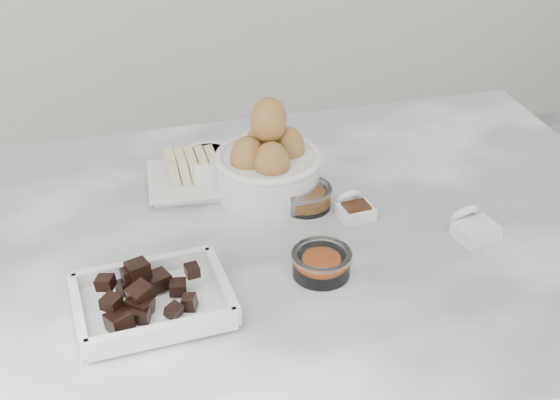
# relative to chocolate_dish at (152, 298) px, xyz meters

# --- Properties ---
(marble_slab) EXTENTS (1.20, 0.80, 0.04)m
(marble_slab) POSITION_rel_chocolate_dish_xyz_m (0.19, 0.13, -0.04)
(marble_slab) COLOR white
(marble_slab) RESTS_ON cabinet
(chocolate_dish) EXTENTS (0.21, 0.17, 0.05)m
(chocolate_dish) POSITION_rel_chocolate_dish_xyz_m (0.00, 0.00, 0.00)
(chocolate_dish) COLOR white
(chocolate_dish) RESTS_ON marble_slab
(butter_plate) EXTENTS (0.15, 0.15, 0.06)m
(butter_plate) POSITION_rel_chocolate_dish_xyz_m (0.10, 0.31, -0.00)
(butter_plate) COLOR white
(butter_plate) RESTS_ON marble_slab
(sugar_ramekin) EXTENTS (0.09, 0.09, 0.05)m
(sugar_ramekin) POSITION_rel_chocolate_dish_xyz_m (0.13, 0.32, 0.01)
(sugar_ramekin) COLOR white
(sugar_ramekin) RESTS_ON marble_slab
(egg_bowl) EXTENTS (0.17, 0.17, 0.17)m
(egg_bowl) POSITION_rel_chocolate_dish_xyz_m (0.22, 0.26, 0.03)
(egg_bowl) COLOR white
(egg_bowl) RESTS_ON marble_slab
(honey_bowl) EXTENTS (0.08, 0.08, 0.04)m
(honey_bowl) POSITION_rel_chocolate_dish_xyz_m (0.27, 0.20, -0.00)
(honey_bowl) COLOR white
(honey_bowl) RESTS_ON marble_slab
(zest_bowl) EXTENTS (0.09, 0.09, 0.04)m
(zest_bowl) POSITION_rel_chocolate_dish_xyz_m (0.24, 0.02, -0.00)
(zest_bowl) COLOR white
(zest_bowl) RESTS_ON marble_slab
(vanilla_spoon) EXTENTS (0.06, 0.07, 0.04)m
(vanilla_spoon) POSITION_rel_chocolate_dish_xyz_m (0.33, 0.15, -0.01)
(vanilla_spoon) COLOR white
(vanilla_spoon) RESTS_ON marble_slab
(salt_spoon) EXTENTS (0.07, 0.08, 0.05)m
(salt_spoon) POSITION_rel_chocolate_dish_xyz_m (0.49, 0.06, -0.01)
(salt_spoon) COLOR white
(salt_spoon) RESTS_ON marble_slab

